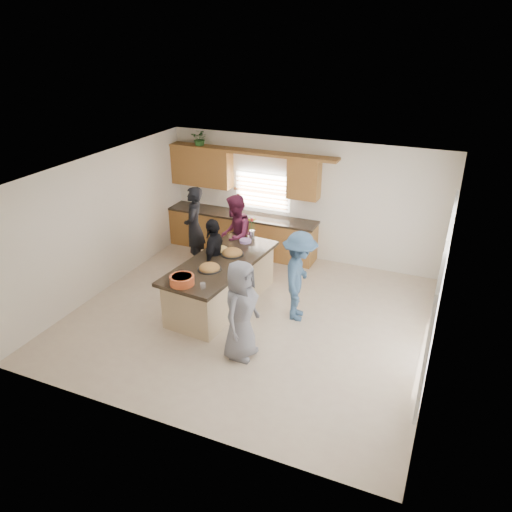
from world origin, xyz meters
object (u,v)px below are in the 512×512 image
at_px(woman_right_back, 299,276).
at_px(woman_right_front, 241,310).
at_px(island, 222,284).
at_px(woman_left_mid, 235,235).
at_px(salad_bowl, 182,280).
at_px(woman_left_back, 194,227).
at_px(woman_left_front, 214,258).

height_order(woman_right_back, woman_right_front, woman_right_back).
xyz_separation_m(island, woman_left_mid, (-0.33, 1.34, 0.45)).
distance_m(salad_bowl, woman_left_mid, 2.46).
xyz_separation_m(woman_left_mid, woman_right_front, (1.38, -2.70, -0.04)).
xyz_separation_m(salad_bowl, woman_left_back, (-1.16, 2.46, -0.11)).
xyz_separation_m(salad_bowl, woman_right_front, (1.23, -0.25, -0.18)).
relative_size(island, woman_left_back, 1.51).
relative_size(woman_left_back, woman_right_front, 1.08).
relative_size(salad_bowl, woman_left_front, 0.26).
relative_size(island, woman_left_front, 1.68).
relative_size(island, woman_left_mid, 1.55).
bearing_deg(woman_left_mid, woman_left_front, -13.40).
relative_size(woman_left_mid, woman_right_back, 1.04).
xyz_separation_m(island, woman_right_front, (1.05, -1.36, 0.41)).
distance_m(woman_left_mid, woman_right_back, 2.22).
height_order(salad_bowl, woman_left_mid, woman_left_mid).
distance_m(island, woman_right_front, 1.76).
bearing_deg(woman_right_back, woman_left_back, 56.77).
distance_m(island, woman_right_back, 1.59).
relative_size(woman_left_front, woman_right_back, 0.96).
relative_size(salad_bowl, woman_right_front, 0.25).
bearing_deg(woman_left_front, woman_left_mid, 172.46).
bearing_deg(salad_bowl, woman_left_front, 94.26).
bearing_deg(woman_left_front, island, 36.49).
relative_size(island, salad_bowl, 6.55).
distance_m(woman_left_back, woman_right_front, 3.62).
xyz_separation_m(salad_bowl, woman_right_back, (1.72, 1.24, -0.18)).
distance_m(island, woman_left_back, 1.97).
bearing_deg(woman_left_back, woman_right_back, 48.35).
bearing_deg(woman_left_front, woman_right_back, 75.48).
distance_m(salad_bowl, woman_right_front, 1.27).
distance_m(salad_bowl, woman_left_back, 2.72).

